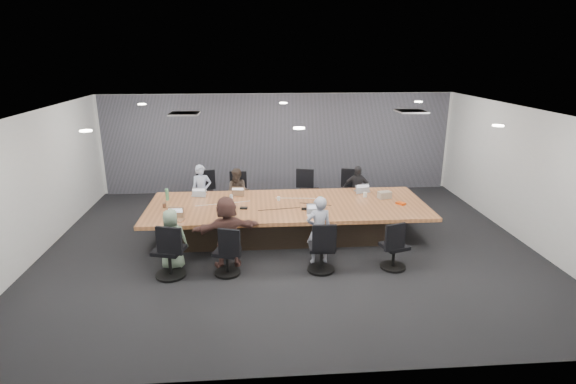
{
  "coord_description": "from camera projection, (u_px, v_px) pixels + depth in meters",
  "views": [
    {
      "loc": [
        -0.7,
        -8.67,
        3.89
      ],
      "look_at": [
        0.0,
        0.4,
        1.05
      ],
      "focal_mm": 28.0,
      "sensor_mm": 36.0,
      "label": 1
    }
  ],
  "objects": [
    {
      "name": "laptop_1",
      "position": [
        237.0,
        194.0,
        10.4
      ],
      "size": [
        0.32,
        0.24,
        0.02
      ],
      "primitive_type": "cube",
      "rotation": [
        0.0,
        0.0,
        2.99
      ],
      "color": "#8C6647",
      "rests_on": "conference_table"
    },
    {
      "name": "laptop_0",
      "position": [
        199.0,
        195.0,
        10.33
      ],
      "size": [
        0.34,
        0.26,
        0.02
      ],
      "primitive_type": "cube",
      "rotation": [
        0.0,
        0.0,
        2.99
      ],
      "color": "#B2B2B7",
      "rests_on": "conference_table"
    },
    {
      "name": "wall_right",
      "position": [
        527.0,
        176.0,
        9.42
      ],
      "size": [
        0.0,
        8.0,
        2.8
      ],
      "primitive_type": "cube",
      "rotation": [
        1.57,
        0.0,
        -1.57
      ],
      "color": "silver",
      "rests_on": "ground"
    },
    {
      "name": "chair_0",
      "position": [
        204.0,
        196.0,
        11.28
      ],
      "size": [
        0.71,
        0.71,
        0.87
      ],
      "primitive_type": null,
      "rotation": [
        0.0,
        0.0,
        3.38
      ],
      "color": "black",
      "rests_on": "ground"
    },
    {
      "name": "conference_table",
      "position": [
        288.0,
        219.0,
        9.82
      ],
      "size": [
        6.0,
        2.2,
        0.74
      ],
      "color": "#2F241A",
      "rests_on": "ground"
    },
    {
      "name": "bottle_green_left",
      "position": [
        167.0,
        195.0,
        9.96
      ],
      "size": [
        0.08,
        0.08,
        0.26
      ],
      "primitive_type": "cylinder",
      "rotation": [
        0.0,
        0.0,
        -0.12
      ],
      "color": "#57A16D",
      "rests_on": "conference_table"
    },
    {
      "name": "bottle_green_right",
      "position": [
        321.0,
        203.0,
        9.38
      ],
      "size": [
        0.09,
        0.09,
        0.28
      ],
      "primitive_type": "cylinder",
      "rotation": [
        0.0,
        0.0,
        -0.16
      ],
      "color": "#57A16D",
      "rests_on": "conference_table"
    },
    {
      "name": "cup_white_far",
      "position": [
        279.0,
        199.0,
        9.96
      ],
      "size": [
        0.08,
        0.08,
        0.09
      ],
      "primitive_type": "cylinder",
      "rotation": [
        0.0,
        0.0,
        -0.08
      ],
      "color": "white",
      "rests_on": "conference_table"
    },
    {
      "name": "person_5",
      "position": [
        227.0,
        232.0,
        8.36
      ],
      "size": [
        1.34,
        0.68,
        1.38
      ],
      "primitive_type": "imported",
      "rotation": [
        0.0,
        0.0,
        3.36
      ],
      "color": "brown",
      "rests_on": "ground"
    },
    {
      "name": "floor",
      "position": [
        289.0,
        245.0,
        9.47
      ],
      "size": [
        10.0,
        8.0,
        0.0
      ],
      "primitive_type": "cube",
      "color": "black",
      "rests_on": "ground"
    },
    {
      "name": "person_0",
      "position": [
        202.0,
        192.0,
        10.89
      ],
      "size": [
        0.53,
        0.4,
        1.32
      ],
      "primitive_type": "imported",
      "rotation": [
        0.0,
        0.0,
        6.47
      ],
      "color": "#ABB8D7",
      "rests_on": "ground"
    },
    {
      "name": "laptop_4",
      "position": [
        176.0,
        220.0,
        8.79
      ],
      "size": [
        0.34,
        0.25,
        0.02
      ],
      "primitive_type": "cube",
      "rotation": [
        0.0,
        0.0,
        -0.13
      ],
      "color": "#8C6647",
      "rests_on": "conference_table"
    },
    {
      "name": "mic_right",
      "position": [
        317.0,
        205.0,
        9.65
      ],
      "size": [
        0.16,
        0.14,
        0.03
      ],
      "primitive_type": "cube",
      "rotation": [
        0.0,
        0.0,
        -0.42
      ],
      "color": "black",
      "rests_on": "conference_table"
    },
    {
      "name": "chair_5",
      "position": [
        227.0,
        256.0,
        8.12
      ],
      "size": [
        0.62,
        0.62,
        0.74
      ],
      "primitive_type": null,
      "rotation": [
        0.0,
        0.0,
        -0.31
      ],
      "color": "black",
      "rests_on": "ground"
    },
    {
      "name": "person_3",
      "position": [
        357.0,
        190.0,
        11.18
      ],
      "size": [
        0.77,
        0.45,
        1.23
      ],
      "primitive_type": "imported",
      "rotation": [
        0.0,
        0.0,
        6.07
      ],
      "color": "#262629",
      "rests_on": "ground"
    },
    {
      "name": "chair_2",
      "position": [
        308.0,
        194.0,
        11.48
      ],
      "size": [
        0.7,
        0.7,
        0.84
      ],
      "primitive_type": null,
      "rotation": [
        0.0,
        0.0,
        2.86
      ],
      "color": "black",
      "rests_on": "ground"
    },
    {
      "name": "laptop_3",
      "position": [
        362.0,
        191.0,
        10.62
      ],
      "size": [
        0.37,
        0.29,
        0.02
      ],
      "primitive_type": "cube",
      "rotation": [
        0.0,
        0.0,
        3.33
      ],
      "color": "#B2B2B7",
      "rests_on": "conference_table"
    },
    {
      "name": "person_4",
      "position": [
        172.0,
        239.0,
        8.32
      ],
      "size": [
        0.57,
        0.37,
        1.15
      ],
      "primitive_type": "imported",
      "rotation": [
        0.0,
        0.0,
        3.15
      ],
      "color": "gray",
      "rests_on": "ground"
    },
    {
      "name": "stapler",
      "position": [
        305.0,
        209.0,
        9.35
      ],
      "size": [
        0.15,
        0.06,
        0.05
      ],
      "primitive_type": "cube",
      "rotation": [
        0.0,
        0.0,
        -0.18
      ],
      "color": "black",
      "rests_on": "conference_table"
    },
    {
      "name": "chair_1",
      "position": [
        239.0,
        197.0,
        11.36
      ],
      "size": [
        0.56,
        0.56,
        0.79
      ],
      "primitive_type": null,
      "rotation": [
        0.0,
        0.0,
        3.08
      ],
      "color": "black",
      "rests_on": "ground"
    },
    {
      "name": "person_1",
      "position": [
        238.0,
        193.0,
        10.97
      ],
      "size": [
        0.65,
        0.54,
        1.21
      ],
      "primitive_type": "imported",
      "rotation": [
        0.0,
        0.0,
        6.14
      ],
      "color": "#45382F",
      "rests_on": "ground"
    },
    {
      "name": "wall_left",
      "position": [
        32.0,
        187.0,
        8.68
      ],
      "size": [
        0.0,
        8.0,
        2.8
      ],
      "primitive_type": "cube",
      "rotation": [
        1.57,
        0.0,
        1.57
      ],
      "color": "silver",
      "rests_on": "ground"
    },
    {
      "name": "bottle_clear",
      "position": [
        231.0,
        200.0,
        9.66
      ],
      "size": [
        0.09,
        0.09,
        0.23
      ],
      "primitive_type": "cylinder",
      "rotation": [
        0.0,
        0.0,
        0.41
      ],
      "color": "silver",
      "rests_on": "conference_table"
    },
    {
      "name": "chair_3",
      "position": [
        353.0,
        193.0,
        11.58
      ],
      "size": [
        0.68,
        0.68,
        0.81
      ],
      "primitive_type": null,
      "rotation": [
        0.0,
        0.0,
        2.86
      ],
      "color": "black",
      "rests_on": "ground"
    },
    {
      "name": "person_6",
      "position": [
        319.0,
        230.0,
        8.5
      ],
      "size": [
        0.52,
        0.37,
        1.34
      ],
      "primitive_type": "imported",
      "rotation": [
        0.0,
        0.0,
        3.25
      ],
      "color": "#A1A4B9",
      "rests_on": "ground"
    },
    {
      "name": "chair_6",
      "position": [
        321.0,
        251.0,
        8.24
      ],
      "size": [
        0.57,
        0.57,
        0.8
      ],
      "primitive_type": null,
      "rotation": [
        0.0,
        0.0,
        -0.06
      ],
      "color": "black",
      "rests_on": "ground"
    },
    {
      "name": "chair_7",
      "position": [
        394.0,
        250.0,
        8.35
      ],
      "size": [
        0.64,
        0.64,
        0.75
      ],
      "primitive_type": null,
      "rotation": [
        0.0,
        0.0,
        0.31
      ],
      "color": "black",
      "rests_on": "ground"
    },
    {
      "name": "curtain",
      "position": [
        278.0,
        144.0,
        12.78
      ],
      "size": [
        9.8,
        0.04,
        2.8
      ],
      "primitive_type": "cube",
      "color": "slate",
      "rests_on": "ground"
    },
    {
      "name": "mic_left",
      "position": [
        244.0,
        208.0,
        9.44
      ],
      "size": [
        0.17,
        0.13,
        0.03
      ],
      "primitive_type": "cube",
      "rotation": [
        0.0,
        0.0,
        -0.18
      ],
      "color": "black",
      "rests_on": "conference_table"
    },
    {
      "name": "cup_white_near",
      "position": [
        365.0,
        195.0,
        10.2
      ],
      "size": [
        0.1,
        0.1,
        0.11
      ],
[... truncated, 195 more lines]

